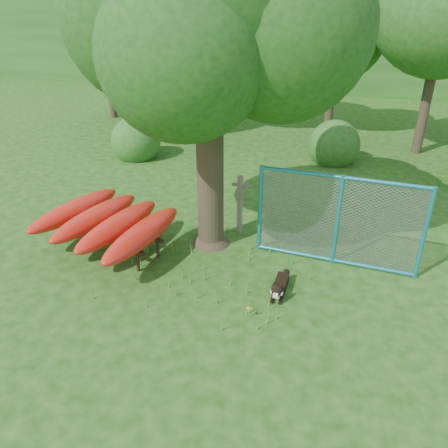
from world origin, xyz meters
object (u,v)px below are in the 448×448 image
(kayak_rack, at_px, (107,221))
(husky_dog, at_px, (280,287))
(fence_section, at_px, (337,221))
(oak_tree, at_px, (207,10))

(kayak_rack, xyz_separation_m, husky_dog, (4.06, -0.62, -0.57))
(kayak_rack, height_order, husky_dog, kayak_rack)
(husky_dog, distance_m, fence_section, 1.94)
(husky_dog, height_order, fence_section, fence_section)
(oak_tree, bearing_deg, fence_section, -2.54)
(husky_dog, relative_size, fence_section, 0.29)
(husky_dog, bearing_deg, kayak_rack, 172.49)
(oak_tree, distance_m, fence_section, 4.89)
(kayak_rack, xyz_separation_m, fence_section, (4.98, 0.86, 0.30))
(kayak_rack, bearing_deg, fence_section, 27.25)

